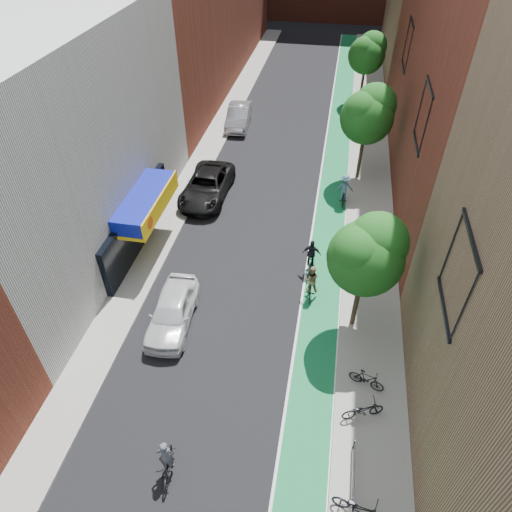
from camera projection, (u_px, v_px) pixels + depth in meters
The scene contains 18 objects.
bike_lane at pixel (336, 162), 34.60m from camera, with size 2.00×68.00×0.01m, color #15764C.
sidewalk_left at pixel (208, 150), 35.93m from camera, with size 2.00×68.00×0.15m, color gray.
sidewalk_right at pixel (369, 165), 34.21m from camera, with size 3.00×68.00×0.15m, color gray.
building_left_white at pixel (48, 147), 23.83m from camera, with size 8.00×20.00×12.00m, color silver.
building_right_mid_red at pixel (497, 6), 26.28m from camera, with size 8.00×28.00×22.00m, color maroon.
tree_near at pixel (368, 253), 19.47m from camera, with size 3.40×3.36×6.42m.
tree_mid at pixel (368, 113), 29.70m from camera, with size 3.55×3.53×6.74m.
tree_far at pixel (368, 52), 40.34m from camera, with size 3.30×3.25×6.21m.
parked_car_white at pixel (172, 311), 22.10m from camera, with size 1.91×4.76×1.62m, color silver.
parked_car_black at pixel (207, 186), 30.57m from camera, with size 2.76×5.99×1.66m, color black.
parked_car_silver at pixel (239, 116), 38.86m from camera, with size 1.78×5.10×1.68m, color #989AA1.
cyclist_lead at pixel (167, 464), 16.67m from camera, with size 0.97×1.89×2.00m.
cyclist_lane_near at pixel (311, 284), 23.50m from camera, with size 0.81×1.69×1.94m.
cyclist_lane_mid at pixel (311, 260), 25.00m from camera, with size 1.02×1.91×2.05m.
cyclist_lane_far at pixel (344, 191), 29.83m from camera, with size 1.19×1.64×2.13m.
parked_bike_near at pixel (363, 410), 18.35m from camera, with size 0.62×1.78×0.93m, color black.
parked_bike_mid at pixel (367, 379), 19.42m from camera, with size 0.44×1.57×0.94m, color black.
parked_bike_far at pixel (359, 508), 15.56m from camera, with size 0.66×1.89×0.99m, color black.
Camera 1 is at (3.65, -5.37, 17.35)m, focal length 32.00 mm.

